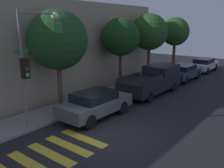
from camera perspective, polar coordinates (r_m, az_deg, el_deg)
The scene contains 13 objects.
ground_plane at distance 11.61m, azimuth -0.44°, elevation -11.82°, with size 60.00×60.00×0.00m, color black.
sidewalk at distance 14.50m, azimuth -13.99°, elevation -6.61°, with size 26.00×2.28×0.14m, color gray.
building_row at distance 17.58m, azimuth -23.76°, elevation 6.81°, with size 26.00×6.00×6.49m, color gray.
crosswalk at distance 10.22m, azimuth -15.87°, elevation -16.15°, with size 4.96×2.60×0.00m.
traffic_light_pole at distance 12.04m, azimuth -17.90°, elevation 6.32°, with size 2.50×0.56×5.61m.
sedan_near_corner at distance 13.54m, azimuth -3.79°, elevation -4.46°, with size 4.33×1.87×1.46m.
pickup_truck at distance 18.42m, azimuth 9.38°, elevation 0.89°, with size 5.63×2.13×1.93m.
sedan_middle at distance 23.27m, azimuth 15.95°, elevation 2.69°, with size 4.36×1.89×1.41m.
sedan_far_end at distance 28.32m, azimuth 20.27°, elevation 4.23°, with size 4.56×1.80×1.40m.
tree_near_corner at distance 14.39m, azimuth -12.31°, elevation 9.79°, with size 3.38×3.38×5.80m.
tree_midblock at distance 18.67m, azimuth 1.97°, elevation 10.64°, with size 2.81×2.81×5.43m.
tree_far_end at distance 22.14m, azimuth 8.57°, elevation 11.63°, with size 3.13×3.13×5.85m.
tree_behind_truck at distance 26.71m, azimuth 14.23°, elevation 11.49°, with size 2.87×2.87×5.63m.
Camera 1 is at (-8.14, -6.60, 5.00)m, focal length 40.00 mm.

